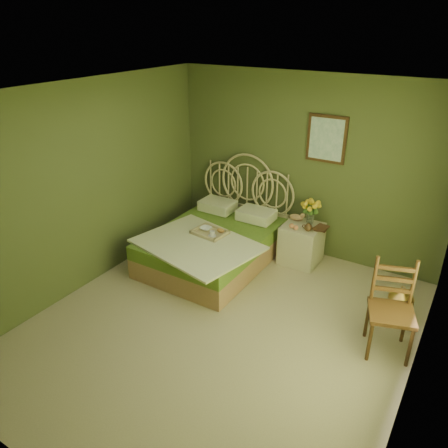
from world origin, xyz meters
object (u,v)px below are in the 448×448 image
Objects in this scene: nightstand at (302,239)px; birdcage at (400,305)px; chair at (395,302)px; bed at (215,242)px.

nightstand reaches higher than birdcage.
nightstand is 0.99× the size of chair.
nightstand is at bearing 30.57° from bed.
birdcage is (2.58, -0.04, -0.09)m from bed.
chair is at bearing -12.49° from bed.
chair is at bearing -90.00° from birdcage.
birdcage is (0.00, 0.53, -0.36)m from chair.
bed reaches higher than birdcage.
bed is 2.66m from chair.
chair reaches higher than nightstand.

